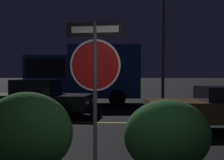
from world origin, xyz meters
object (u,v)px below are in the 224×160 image
object	(u,v)px
hedge_bush_3	(167,136)
delivery_truck	(83,73)
street_lamp	(163,13)
hedge_bush_2	(27,132)
passing_car_1	(39,98)
stop_sign	(95,67)

from	to	relation	value
hedge_bush_3	delivery_truck	world-z (taller)	delivery_truck
street_lamp	hedge_bush_2	bearing A→B (deg)	-107.74
passing_car_1	street_lamp	distance (m)	7.75
hedge_bush_2	hedge_bush_3	world-z (taller)	hedge_bush_2
hedge_bush_2	hedge_bush_3	xyz separation A→B (m)	(2.26, 0.12, -0.06)
passing_car_1	delivery_truck	bearing A→B (deg)	172.45
hedge_bush_2	street_lamp	xyz separation A→B (m)	(3.49, 10.92, 4.01)
delivery_truck	street_lamp	distance (m)	5.14
hedge_bush_3	delivery_truck	size ratio (longest dim) A/B	0.24
hedge_bush_2	passing_car_1	xyz separation A→B (m)	(-1.70, 6.75, 0.03)
hedge_bush_3	delivery_truck	bearing A→B (deg)	104.42
stop_sign	hedge_bush_2	distance (m)	1.54
hedge_bush_2	street_lamp	bearing A→B (deg)	72.26
hedge_bush_2	delivery_truck	distance (m)	11.47
delivery_truck	street_lamp	xyz separation A→B (m)	(4.14, -0.49, 3.01)
hedge_bush_2	passing_car_1	bearing A→B (deg)	104.11
stop_sign	street_lamp	size ratio (longest dim) A/B	0.32
delivery_truck	street_lamp	bearing A→B (deg)	-99.61
hedge_bush_3	stop_sign	bearing A→B (deg)	-166.75
hedge_bush_2	hedge_bush_3	distance (m)	2.26
hedge_bush_2	stop_sign	bearing A→B (deg)	-7.81
stop_sign	hedge_bush_3	world-z (taller)	stop_sign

